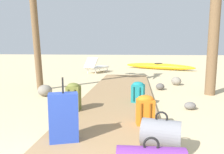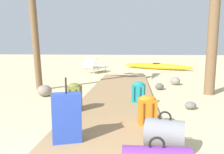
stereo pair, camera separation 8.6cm
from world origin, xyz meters
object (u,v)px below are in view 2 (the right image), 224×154
(duffel_bag_grey, at_px, (164,133))
(backpack_teal, at_px, (138,91))
(suitcase_blue, at_px, (67,118))
(lounge_chair, at_px, (95,66))
(backpack_olive, at_px, (74,96))
(backpack_orange, at_px, (147,109))
(kayak, at_px, (157,66))

(duffel_bag_grey, bearing_deg, backpack_teal, 96.98)
(suitcase_blue, bearing_deg, duffel_bag_grey, -2.01)
(lounge_chair, bearing_deg, suitcase_blue, -82.58)
(backpack_olive, relative_size, backpack_orange, 1.13)
(lounge_chair, bearing_deg, backpack_olive, -83.34)
(duffel_bag_grey, bearing_deg, kayak, 84.77)
(backpack_olive, relative_size, kayak, 0.14)
(suitcase_blue, distance_m, duffel_bag_grey, 1.31)
(lounge_chair, bearing_deg, backpack_teal, -71.18)
(duffel_bag_grey, relative_size, lounge_chair, 0.34)
(backpack_orange, bearing_deg, duffel_bag_grey, -78.34)
(duffel_bag_grey, height_order, lounge_chair, lounge_chair)
(suitcase_blue, relative_size, kayak, 0.22)
(backpack_olive, distance_m, suitcase_blue, 1.49)
(backpack_teal, bearing_deg, kayak, 81.40)
(duffel_bag_grey, distance_m, kayak, 10.65)
(backpack_olive, xyz_separation_m, suitcase_blue, (0.28, -1.46, 0.04))
(backpack_olive, bearing_deg, suitcase_blue, -78.99)
(backpack_orange, relative_size, kayak, 0.12)
(duffel_bag_grey, height_order, kayak, duffel_bag_grey)
(backpack_orange, xyz_separation_m, kayak, (1.14, 9.77, -0.16))
(backpack_olive, xyz_separation_m, duffel_bag_grey, (1.58, -1.51, -0.11))
(lounge_chair, bearing_deg, backpack_orange, -73.84)
(suitcase_blue, xyz_separation_m, backpack_orange, (1.13, 0.78, -0.07))
(backpack_olive, xyz_separation_m, backpack_orange, (1.41, -0.68, -0.03))
(backpack_teal, height_order, kayak, backpack_teal)
(backpack_olive, height_order, backpack_teal, backpack_olive)
(backpack_olive, xyz_separation_m, backpack_teal, (1.30, 0.80, -0.04))
(duffel_bag_grey, relative_size, kayak, 0.14)
(backpack_olive, height_order, kayak, backpack_olive)
(backpack_teal, height_order, lounge_chair, lounge_chair)
(backpack_olive, distance_m, kayak, 9.45)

